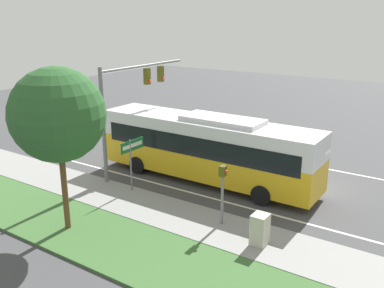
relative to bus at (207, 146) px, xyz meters
The scene contains 11 objects.
ground_plane 5.54m from the bus, 70.19° to the right, with size 80.00×80.00×0.00m, color #424244.
sidewalk 6.87m from the bus, 132.34° to the right, with size 2.80×80.00×0.12m.
grass_verge 9.27m from the bus, 147.46° to the right, with size 3.60×80.00×0.10m.
lane_divider_near 5.57m from the bus, 110.71° to the right, with size 0.14×30.00×0.01m.
lane_divider_far 7.50m from the bus, 42.31° to the right, with size 0.14×30.00×0.01m.
bus is the anchor object (origin of this frame).
signal_gantry 4.95m from the bus, 105.69° to the left, with size 6.82×0.41×6.10m.
pedestrian_signal 5.19m from the bus, 141.01° to the right, with size 0.28×0.34×2.69m.
street_sign 4.03m from the bus, 145.74° to the left, with size 1.64×0.08×2.74m.
utility_cabinet 7.19m from the bus, 131.59° to the right, with size 0.65×0.59×1.23m.
roadside_tree 8.57m from the bus, 166.40° to the left, with size 3.71×3.71×6.64m.
Camera 1 is at (-20.03, -6.36, 8.57)m, focal length 40.00 mm.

